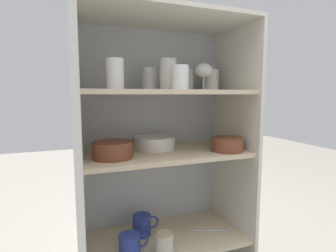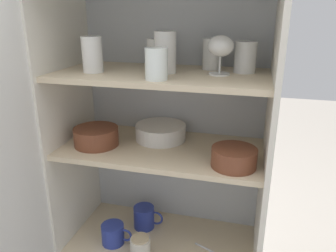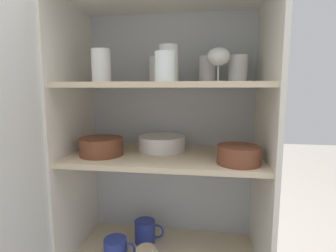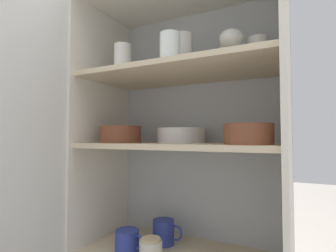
{
  "view_description": "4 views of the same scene",
  "coord_description": "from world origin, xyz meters",
  "px_view_note": "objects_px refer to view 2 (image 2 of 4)",
  "views": [
    {
      "loc": [
        -0.42,
        -0.97,
        0.98
      ],
      "look_at": [
        0.02,
        0.19,
        0.83
      ],
      "focal_mm": 28.0,
      "sensor_mm": 36.0,
      "label": 1
    },
    {
      "loc": [
        0.33,
        -0.94,
        1.21
      ],
      "look_at": [
        0.02,
        0.23,
        0.78
      ],
      "focal_mm": 35.0,
      "sensor_mm": 36.0,
      "label": 2
    },
    {
      "loc": [
        0.16,
        -0.85,
        0.98
      ],
      "look_at": [
        0.01,
        0.21,
        0.83
      ],
      "focal_mm": 28.0,
      "sensor_mm": 36.0,
      "label": 3
    },
    {
      "loc": [
        0.43,
        -0.76,
        0.73
      ],
      "look_at": [
        -0.04,
        0.17,
        0.78
      ],
      "focal_mm": 28.0,
      "sensor_mm": 36.0,
      "label": 4
    }
  ],
  "objects_px": {
    "serving_bowl_small": "(234,157)",
    "storage_jar": "(140,248)",
    "plate_stack_white": "(161,132)",
    "mixing_bowl_large": "(96,136)",
    "coffee_mug_primary": "(113,234)"
  },
  "relations": [
    {
      "from": "serving_bowl_small",
      "to": "storage_jar",
      "type": "height_order",
      "value": "serving_bowl_small"
    },
    {
      "from": "plate_stack_white",
      "to": "mixing_bowl_large",
      "type": "relative_size",
      "value": 1.18
    },
    {
      "from": "serving_bowl_small",
      "to": "coffee_mug_primary",
      "type": "distance_m",
      "value": 0.64
    },
    {
      "from": "serving_bowl_small",
      "to": "storage_jar",
      "type": "distance_m",
      "value": 0.54
    },
    {
      "from": "mixing_bowl_large",
      "to": "storage_jar",
      "type": "relative_size",
      "value": 1.75
    },
    {
      "from": "plate_stack_white",
      "to": "serving_bowl_small",
      "type": "height_order",
      "value": "serving_bowl_small"
    },
    {
      "from": "coffee_mug_primary",
      "to": "storage_jar",
      "type": "distance_m",
      "value": 0.15
    },
    {
      "from": "serving_bowl_small",
      "to": "plate_stack_white",
      "type": "bearing_deg",
      "value": 150.34
    },
    {
      "from": "mixing_bowl_large",
      "to": "coffee_mug_primary",
      "type": "xyz_separation_m",
      "value": [
        0.06,
        -0.03,
        -0.43
      ]
    },
    {
      "from": "coffee_mug_primary",
      "to": "storage_jar",
      "type": "height_order",
      "value": "storage_jar"
    },
    {
      "from": "mixing_bowl_large",
      "to": "serving_bowl_small",
      "type": "bearing_deg",
      "value": -5.6
    },
    {
      "from": "mixing_bowl_large",
      "to": "plate_stack_white",
      "type": "bearing_deg",
      "value": 28.39
    },
    {
      "from": "serving_bowl_small",
      "to": "coffee_mug_primary",
      "type": "bearing_deg",
      "value": 177.36
    },
    {
      "from": "storage_jar",
      "to": "coffee_mug_primary",
      "type": "bearing_deg",
      "value": 158.07
    },
    {
      "from": "plate_stack_white",
      "to": "storage_jar",
      "type": "relative_size",
      "value": 2.07
    }
  ]
}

